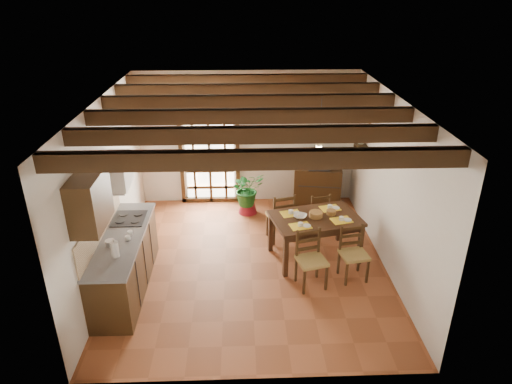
{
  "coord_description": "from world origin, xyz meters",
  "views": [
    {
      "loc": [
        -0.16,
        -6.56,
        4.39
      ],
      "look_at": [
        0.1,
        0.4,
        1.15
      ],
      "focal_mm": 32.0,
      "sensor_mm": 36.0,
      "label": 1
    }
  ],
  "objects_px": {
    "chair_near_left": "(311,269)",
    "chair_far_right": "(317,221)",
    "kitchen_counter": "(125,261)",
    "crt_tv": "(319,160)",
    "chair_near_right": "(353,263)",
    "chair_far_left": "(281,225)",
    "dining_table": "(315,222)",
    "sideboard": "(317,186)",
    "pendant_lamp": "(319,142)",
    "potted_plant": "(247,187)"
  },
  "relations": [
    {
      "from": "dining_table",
      "to": "chair_near_right",
      "type": "bearing_deg",
      "value": -63.91
    },
    {
      "from": "chair_near_left",
      "to": "sideboard",
      "type": "distance_m",
      "value": 2.93
    },
    {
      "from": "chair_near_left",
      "to": "sideboard",
      "type": "relative_size",
      "value": 0.95
    },
    {
      "from": "dining_table",
      "to": "chair_near_left",
      "type": "distance_m",
      "value": 0.91
    },
    {
      "from": "chair_far_left",
      "to": "sideboard",
      "type": "distance_m",
      "value": 1.71
    },
    {
      "from": "chair_near_left",
      "to": "pendant_lamp",
      "type": "height_order",
      "value": "pendant_lamp"
    },
    {
      "from": "dining_table",
      "to": "chair_far_left",
      "type": "distance_m",
      "value": 0.91
    },
    {
      "from": "chair_far_right",
      "to": "pendant_lamp",
      "type": "relative_size",
      "value": 1.04
    },
    {
      "from": "crt_tv",
      "to": "pendant_lamp",
      "type": "bearing_deg",
      "value": -95.31
    },
    {
      "from": "sideboard",
      "to": "pendant_lamp",
      "type": "bearing_deg",
      "value": -91.74
    },
    {
      "from": "sideboard",
      "to": "crt_tv",
      "type": "distance_m",
      "value": 0.61
    },
    {
      "from": "pendant_lamp",
      "to": "chair_near_left",
      "type": "bearing_deg",
      "value": -100.97
    },
    {
      "from": "kitchen_counter",
      "to": "chair_far_right",
      "type": "height_order",
      "value": "kitchen_counter"
    },
    {
      "from": "chair_near_right",
      "to": "chair_far_right",
      "type": "xyz_separation_m",
      "value": [
        -0.35,
        1.44,
        -0.0
      ]
    },
    {
      "from": "dining_table",
      "to": "chair_far_right",
      "type": "bearing_deg",
      "value": 64.01
    },
    {
      "from": "kitchen_counter",
      "to": "chair_near_right",
      "type": "height_order",
      "value": "kitchen_counter"
    },
    {
      "from": "chair_far_left",
      "to": "crt_tv",
      "type": "bearing_deg",
      "value": -138.45
    },
    {
      "from": "chair_near_left",
      "to": "chair_near_right",
      "type": "xyz_separation_m",
      "value": [
        0.7,
        0.17,
        -0.01
      ]
    },
    {
      "from": "chair_near_right",
      "to": "kitchen_counter",
      "type": "bearing_deg",
      "value": 171.94
    },
    {
      "from": "chair_near_left",
      "to": "chair_near_right",
      "type": "distance_m",
      "value": 0.72
    },
    {
      "from": "chair_near_right",
      "to": "potted_plant",
      "type": "bearing_deg",
      "value": 114.94
    },
    {
      "from": "chair_near_right",
      "to": "chair_far_left",
      "type": "bearing_deg",
      "value": 119.83
    },
    {
      "from": "dining_table",
      "to": "crt_tv",
      "type": "height_order",
      "value": "crt_tv"
    },
    {
      "from": "chair_far_left",
      "to": "crt_tv",
      "type": "distance_m",
      "value": 1.84
    },
    {
      "from": "chair_far_right",
      "to": "crt_tv",
      "type": "height_order",
      "value": "crt_tv"
    },
    {
      "from": "dining_table",
      "to": "chair_near_left",
      "type": "xyz_separation_m",
      "value": [
        -0.18,
        -0.8,
        -0.39
      ]
    },
    {
      "from": "chair_far_left",
      "to": "chair_far_right",
      "type": "bearing_deg",
      "value": 177.74
    },
    {
      "from": "crt_tv",
      "to": "potted_plant",
      "type": "distance_m",
      "value": 1.6
    },
    {
      "from": "chair_near_right",
      "to": "crt_tv",
      "type": "relative_size",
      "value": 1.89
    },
    {
      "from": "sideboard",
      "to": "pendant_lamp",
      "type": "distance_m",
      "value": 2.61
    },
    {
      "from": "dining_table",
      "to": "potted_plant",
      "type": "distance_m",
      "value": 2.05
    },
    {
      "from": "chair_near_left",
      "to": "chair_far_right",
      "type": "xyz_separation_m",
      "value": [
        0.35,
        1.61,
        -0.02
      ]
    },
    {
      "from": "dining_table",
      "to": "chair_far_left",
      "type": "bearing_deg",
      "value": 116.02
    },
    {
      "from": "dining_table",
      "to": "chair_far_right",
      "type": "distance_m",
      "value": 0.92
    },
    {
      "from": "chair_near_right",
      "to": "chair_far_right",
      "type": "relative_size",
      "value": 1.01
    },
    {
      "from": "chair_far_right",
      "to": "kitchen_counter",
      "type": "bearing_deg",
      "value": 14.2
    },
    {
      "from": "kitchen_counter",
      "to": "crt_tv",
      "type": "bearing_deg",
      "value": 39.42
    },
    {
      "from": "pendant_lamp",
      "to": "crt_tv",
      "type": "bearing_deg",
      "value": 79.01
    },
    {
      "from": "chair_near_left",
      "to": "chair_far_right",
      "type": "relative_size",
      "value": 1.06
    },
    {
      "from": "sideboard",
      "to": "pendant_lamp",
      "type": "xyz_separation_m",
      "value": [
        -0.38,
        -1.97,
        1.66
      ]
    },
    {
      "from": "kitchen_counter",
      "to": "crt_tv",
      "type": "distance_m",
      "value": 4.47
    },
    {
      "from": "dining_table",
      "to": "chair_far_right",
      "type": "relative_size",
      "value": 1.85
    },
    {
      "from": "chair_near_left",
      "to": "chair_far_left",
      "type": "xyz_separation_m",
      "value": [
        -0.35,
        1.44,
        0.01
      ]
    },
    {
      "from": "chair_far_left",
      "to": "chair_far_right",
      "type": "xyz_separation_m",
      "value": [
        0.7,
        0.17,
        -0.02
      ]
    },
    {
      "from": "chair_far_right",
      "to": "crt_tv",
      "type": "distance_m",
      "value": 1.48
    },
    {
      "from": "chair_near_left",
      "to": "crt_tv",
      "type": "height_order",
      "value": "crt_tv"
    },
    {
      "from": "chair_far_left",
      "to": "chair_far_right",
      "type": "height_order",
      "value": "chair_far_left"
    },
    {
      "from": "chair_far_left",
      "to": "potted_plant",
      "type": "relative_size",
      "value": 0.51
    },
    {
      "from": "chair_far_left",
      "to": "sideboard",
      "type": "height_order",
      "value": "chair_far_left"
    },
    {
      "from": "dining_table",
      "to": "potted_plant",
      "type": "bearing_deg",
      "value": 109.18
    }
  ]
}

